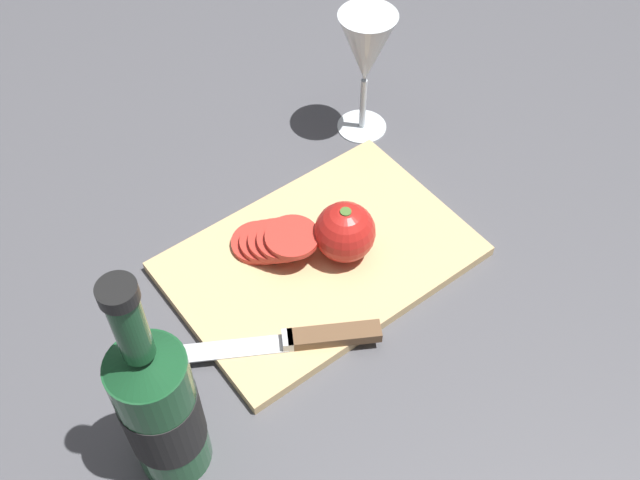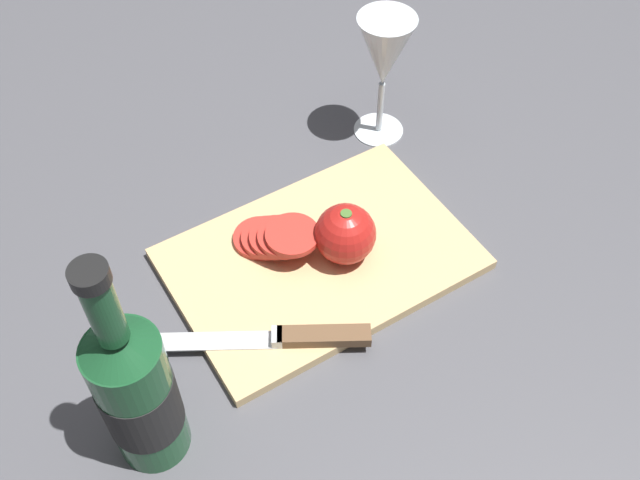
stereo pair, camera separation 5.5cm
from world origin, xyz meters
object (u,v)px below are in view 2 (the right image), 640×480
Objects in this scene: wine_glass at (384,56)px; tomato_slice_stack_near at (276,237)px; wine_bottle at (137,393)px; whole_tomato at (343,235)px; knife at (298,337)px.

wine_glass reaches higher than tomato_slice_stack_near.
wine_bottle is 1.59× the size of wine_glass.
whole_tomato is 0.30× the size of knife.
wine_glass is 1.76× the size of tomato_slice_stack_near.
wine_glass is 0.40m from knife.
wine_glass is at bearing -150.05° from wine_bottle.
knife is 2.36× the size of tomato_slice_stack_near.
wine_bottle is 0.29m from tomato_slice_stack_near.
wine_bottle reaches higher than wine_glass.
wine_bottle is at bearing 18.08° from whole_tomato.
wine_glass reaches higher than whole_tomato.
wine_bottle reaches higher than tomato_slice_stack_near.
tomato_slice_stack_near is (0.06, -0.05, -0.02)m from whole_tomato.
knife is at bearing 35.04° from whole_tomato.
wine_bottle is 0.21m from knife.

